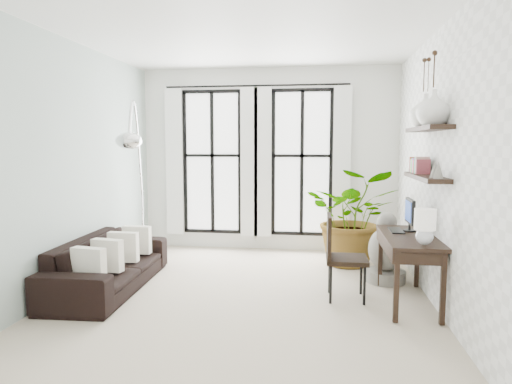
% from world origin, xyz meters
% --- Properties ---
extents(floor, '(5.00, 5.00, 0.00)m').
position_xyz_m(floor, '(0.00, 0.00, 0.00)').
color(floor, '#B9A993').
rests_on(floor, ground).
extents(ceiling, '(5.00, 5.00, 0.00)m').
position_xyz_m(ceiling, '(0.00, 0.00, 3.20)').
color(ceiling, white).
rests_on(ceiling, wall_back).
extents(wall_left, '(0.00, 5.00, 5.00)m').
position_xyz_m(wall_left, '(-2.25, 0.00, 1.60)').
color(wall_left, '#9DAFA8').
rests_on(wall_left, floor).
extents(wall_right, '(0.00, 5.00, 5.00)m').
position_xyz_m(wall_right, '(2.25, 0.00, 1.60)').
color(wall_right, white).
rests_on(wall_right, floor).
extents(wall_back, '(4.50, 0.00, 4.50)m').
position_xyz_m(wall_back, '(0.00, 2.50, 1.60)').
color(wall_back, white).
rests_on(wall_back, floor).
extents(windows, '(3.26, 0.13, 2.65)m').
position_xyz_m(windows, '(-0.20, 2.43, 1.56)').
color(windows, white).
rests_on(windows, wall_back).
extents(wall_shelves, '(0.25, 1.30, 0.60)m').
position_xyz_m(wall_shelves, '(2.11, -0.07, 1.73)').
color(wall_shelves, black).
rests_on(wall_shelves, wall_right).
extents(sofa, '(0.98, 2.30, 0.66)m').
position_xyz_m(sofa, '(-1.80, -0.04, 0.33)').
color(sofa, black).
rests_on(sofa, floor).
extents(throw_pillows, '(0.40, 1.52, 0.40)m').
position_xyz_m(throw_pillows, '(-1.70, -0.04, 0.50)').
color(throw_pillows, silver).
rests_on(throw_pillows, sofa).
extents(plant, '(1.50, 1.35, 1.51)m').
position_xyz_m(plant, '(1.43, 1.59, 0.76)').
color(plant, '#2D7228').
rests_on(plant, floor).
extents(desk, '(0.58, 1.38, 1.21)m').
position_xyz_m(desk, '(1.94, -0.16, 0.75)').
color(desk, black).
rests_on(desk, floor).
extents(desk_chair, '(0.49, 0.49, 1.03)m').
position_xyz_m(desk_chair, '(1.15, -0.04, 0.59)').
color(desk_chair, black).
rests_on(desk_chair, floor).
extents(arc_lamp, '(0.75, 1.72, 2.49)m').
position_xyz_m(arc_lamp, '(-1.70, 0.68, 1.92)').
color(arc_lamp, silver).
rests_on(arc_lamp, floor).
extents(buddha, '(0.53, 0.53, 0.96)m').
position_xyz_m(buddha, '(1.82, 0.74, 0.40)').
color(buddha, gray).
rests_on(buddha, floor).
extents(vase_a, '(0.37, 0.37, 0.38)m').
position_xyz_m(vase_a, '(2.11, -0.36, 2.27)').
color(vase_a, white).
rests_on(vase_a, shelf_upper).
extents(vase_b, '(0.37, 0.37, 0.38)m').
position_xyz_m(vase_b, '(2.11, 0.04, 2.27)').
color(vase_b, white).
rests_on(vase_b, shelf_upper).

